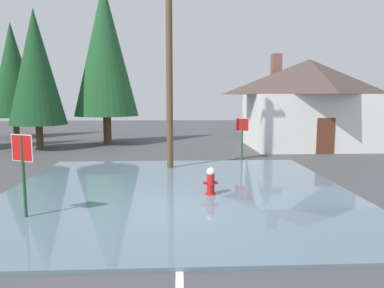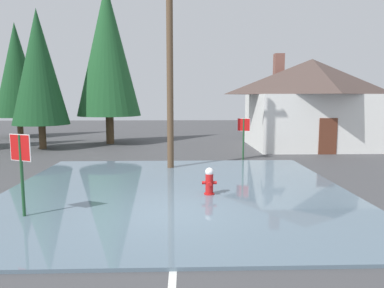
# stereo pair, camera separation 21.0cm
# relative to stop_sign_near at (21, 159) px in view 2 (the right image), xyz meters

# --- Properties ---
(ground_plane) EXTENTS (80.00, 80.00, 0.10)m
(ground_plane) POSITION_rel_stop_sign_near_xyz_m (3.73, 0.21, -1.61)
(ground_plane) COLOR #424244
(flood_puddle) EXTENTS (11.24, 11.02, 0.08)m
(flood_puddle) POSITION_rel_stop_sign_near_xyz_m (3.92, 2.55, -1.52)
(flood_puddle) COLOR slate
(flood_puddle) RESTS_ON ground
(lane_stop_bar) EXTENTS (4.10, 0.62, 0.01)m
(lane_stop_bar) POSITION_rel_stop_sign_near_xyz_m (3.28, -1.43, -1.56)
(lane_stop_bar) COLOR silver
(lane_stop_bar) RESTS_ON ground
(stop_sign_near) EXTENTS (0.63, 0.31, 2.21)m
(stop_sign_near) POSITION_rel_stop_sign_near_xyz_m (0.00, 0.00, 0.00)
(stop_sign_near) COLOR #1E4C28
(stop_sign_near) RESTS_ON ground
(fire_hydrant) EXTENTS (0.47, 0.40, 0.93)m
(fire_hydrant) POSITION_rel_stop_sign_near_xyz_m (4.95, 1.95, -1.11)
(fire_hydrant) COLOR red
(fire_hydrant) RESTS_ON ground
(utility_pole) EXTENTS (1.60, 0.28, 9.86)m
(utility_pole) POSITION_rel_stop_sign_near_xyz_m (3.61, 6.37, 3.55)
(utility_pole) COLOR brown
(utility_pole) RESTS_ON ground
(stop_sign_far) EXTENTS (0.62, 0.22, 2.09)m
(stop_sign_far) POSITION_rel_stop_sign_near_xyz_m (7.19, 8.64, -0.09)
(stop_sign_far) COLOR #1E4C28
(stop_sign_far) RESTS_ON ground
(house) EXTENTS (7.73, 6.25, 5.89)m
(house) POSITION_rel_stop_sign_near_xyz_m (12.14, 13.15, 1.27)
(house) COLOR silver
(house) RESTS_ON ground
(pine_tree_tall_left) EXTENTS (3.32, 3.32, 8.30)m
(pine_tree_tall_left) POSITION_rel_stop_sign_near_xyz_m (-4.37, 12.91, 3.32)
(pine_tree_tall_left) COLOR #4C3823
(pine_tree_tall_left) RESTS_ON ground
(pine_tree_mid_left) EXTENTS (3.54, 3.54, 8.84)m
(pine_tree_mid_left) POSITION_rel_stop_sign_near_xyz_m (-8.65, 19.66, 3.64)
(pine_tree_mid_left) COLOR #4C3823
(pine_tree_mid_left) RESTS_ON ground
(pine_tree_short_left) EXTENTS (4.22, 4.22, 10.55)m
(pine_tree_short_left) POSITION_rel_stop_sign_near_xyz_m (-0.75, 15.34, 4.64)
(pine_tree_short_left) COLOR #4C3823
(pine_tree_short_left) RESTS_ON ground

